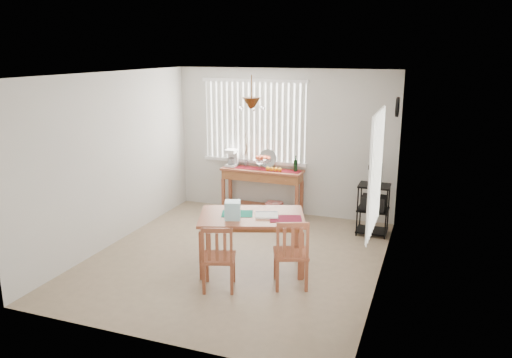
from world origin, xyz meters
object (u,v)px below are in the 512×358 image
at_px(sideboard, 263,180).
at_px(dining_table, 252,221).
at_px(chair_right, 291,254).
at_px(wire_cart, 373,205).
at_px(cart_items, 375,175).
at_px(chair_left, 218,258).

relative_size(sideboard, dining_table, 0.92).
relative_size(dining_table, chair_right, 1.78).
height_order(dining_table, chair_right, chair_right).
bearing_deg(wire_cart, dining_table, -126.84).
xyz_separation_m(cart_items, chair_left, (-1.53, -2.64, -0.56)).
xyz_separation_m(chair_left, chair_right, (0.82, 0.38, 0.02)).
distance_m(sideboard, chair_right, 2.92).
bearing_deg(sideboard, cart_items, -10.00).
height_order(sideboard, cart_items, cart_items).
xyz_separation_m(sideboard, chair_right, (1.30, -2.61, -0.18)).
height_order(wire_cart, cart_items, cart_items).
height_order(wire_cart, dining_table, wire_cart).
bearing_deg(cart_items, chair_left, -120.19).
bearing_deg(chair_left, chair_right, 24.97).
bearing_deg(chair_right, chair_left, -155.03).
bearing_deg(cart_items, sideboard, 170.00).
bearing_deg(chair_left, wire_cart, 59.72).
xyz_separation_m(wire_cart, chair_right, (-0.72, -2.25, -0.05)).
bearing_deg(chair_right, dining_table, 149.48).
bearing_deg(chair_left, sideboard, 99.07).
height_order(wire_cart, chair_left, chair_left).
distance_m(wire_cart, chair_left, 3.04).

